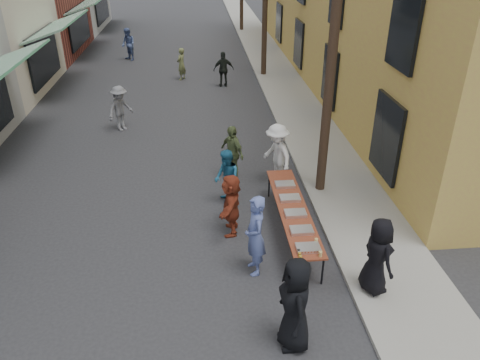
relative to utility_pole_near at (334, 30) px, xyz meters
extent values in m
plane|color=#28282B|center=(-4.30, -3.00, -4.50)|extent=(120.00, 120.00, 0.00)
cube|color=gray|center=(0.70, 12.00, -4.45)|extent=(2.20, 60.00, 0.10)
cylinder|color=#2D2116|center=(0.00, 0.00, 0.00)|extent=(0.26, 0.26, 9.00)
cube|color=maroon|center=(-1.21, -2.05, -3.77)|extent=(0.70, 4.00, 0.04)
cylinder|color=black|center=(-1.50, -3.93, -4.14)|extent=(0.04, 0.04, 0.71)
cylinder|color=black|center=(-0.92, -3.93, -4.14)|extent=(0.04, 0.04, 0.71)
cylinder|color=black|center=(-1.50, -0.17, -4.14)|extent=(0.04, 0.04, 0.71)
cylinder|color=black|center=(-0.92, -0.17, -4.14)|extent=(0.04, 0.04, 0.71)
cube|color=maroon|center=(-1.21, -3.70, -3.71)|extent=(0.50, 0.33, 0.08)
cube|color=#B2B2B7|center=(-1.21, -3.05, -3.71)|extent=(0.50, 0.33, 0.08)
cube|color=tan|center=(-1.21, -2.35, -3.71)|extent=(0.50, 0.33, 0.08)
cube|color=#B2B2B7|center=(-1.21, -1.65, -3.71)|extent=(0.50, 0.33, 0.08)
cube|color=tan|center=(-1.21, -0.95, -3.71)|extent=(0.50, 0.33, 0.08)
cylinder|color=#A57F26|center=(-1.43, -4.00, -3.71)|extent=(0.07, 0.07, 0.08)
cylinder|color=#A57F26|center=(-1.43, -3.90, -3.71)|extent=(0.07, 0.07, 0.08)
cylinder|color=#A57F26|center=(-1.43, -3.80, -3.71)|extent=(0.07, 0.07, 0.08)
cylinder|color=tan|center=(-1.01, -3.95, -3.69)|extent=(0.08, 0.08, 0.12)
imported|color=black|center=(-1.84, -5.45, -3.57)|extent=(0.65, 0.95, 1.85)
imported|color=#5665A6|center=(-2.28, -3.35, -3.57)|extent=(0.53, 0.73, 1.86)
imported|color=#216488|center=(-2.70, -0.48, -3.71)|extent=(0.78, 0.90, 1.59)
imported|color=white|center=(-1.19, 0.55, -3.57)|extent=(1.12, 1.38, 1.86)
imported|color=#5B6C3E|center=(-2.44, 1.05, -3.66)|extent=(0.88, 1.04, 1.67)
imported|color=maroon|center=(-2.68, -1.81, -3.71)|extent=(0.68, 1.52, 1.58)
imported|color=black|center=(0.05, -4.28, -3.56)|extent=(0.73, 0.93, 1.68)
imported|color=slate|center=(-6.24, 5.24, -3.66)|extent=(1.18, 1.23, 1.68)
imported|color=black|center=(-2.13, 10.36, -3.68)|extent=(1.00, 0.51, 1.64)
imported|color=olive|center=(-4.14, 11.70, -3.72)|extent=(0.61, 0.68, 1.55)
imported|color=#4F639A|center=(-7.19, 15.89, -3.61)|extent=(1.06, 1.09, 1.77)
camera|label=1|loc=(-3.34, -11.43, 2.16)|focal=35.00mm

